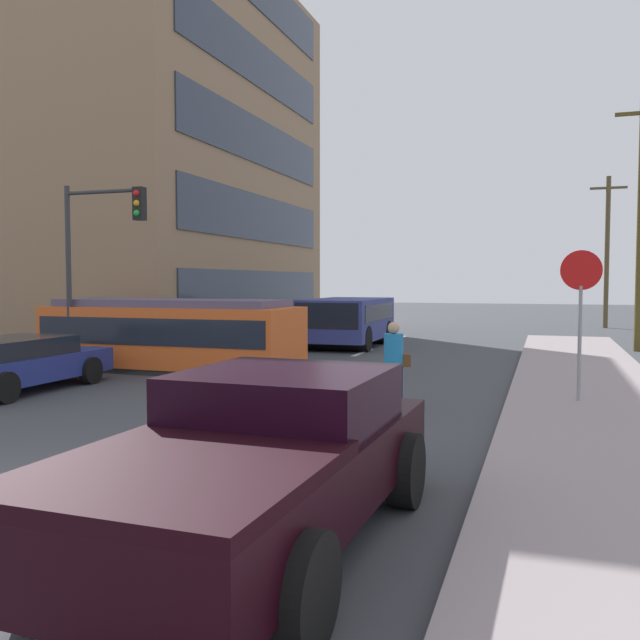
# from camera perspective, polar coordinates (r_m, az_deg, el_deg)

# --- Properties ---
(ground_plane) EXTENTS (120.00, 120.00, 0.00)m
(ground_plane) POSITION_cam_1_polar(r_m,az_deg,el_deg) (16.99, -1.84, -4.91)
(ground_plane) COLOR #3D3F44
(sidewalk_curb_right) EXTENTS (3.20, 36.00, 0.14)m
(sidewalk_curb_right) POSITION_cam_1_polar(r_m,az_deg,el_deg) (12.01, 22.86, -8.27)
(sidewalk_curb_right) COLOR gray
(sidewalk_curb_right) RESTS_ON ground
(lane_stripe_1) EXTENTS (0.16, 2.40, 0.01)m
(lane_stripe_1) POSITION_cam_1_polar(r_m,az_deg,el_deg) (10.03, -18.38, -10.83)
(lane_stripe_1) COLOR silver
(lane_stripe_1) RESTS_ON ground
(lane_stripe_2) EXTENTS (0.16, 2.40, 0.01)m
(lane_stripe_2) POSITION_cam_1_polar(r_m,az_deg,el_deg) (13.36, -7.91, -7.16)
(lane_stripe_2) COLOR silver
(lane_stripe_2) RESTS_ON ground
(lane_stripe_3) EXTENTS (0.16, 2.40, 0.01)m
(lane_stripe_3) POSITION_cam_1_polar(r_m,az_deg,el_deg) (22.88, 3.65, -2.78)
(lane_stripe_3) COLOR silver
(lane_stripe_3) RESTS_ON ground
(lane_stripe_4) EXTENTS (0.16, 2.40, 0.01)m
(lane_stripe_4) POSITION_cam_1_polar(r_m,az_deg,el_deg) (28.69, 6.76, -1.56)
(lane_stripe_4) COLOR silver
(lane_stripe_4) RESTS_ON ground
(corner_building) EXTENTS (16.49, 16.01, 16.00)m
(corner_building) POSITION_cam_1_polar(r_m,az_deg,el_deg) (33.40, -18.50, 12.74)
(corner_building) COLOR #927354
(corner_building) RESTS_ON ground
(streetcar_tram) EXTENTS (7.03, 2.63, 1.94)m
(streetcar_tram) POSITION_cam_1_polar(r_m,az_deg,el_deg) (18.73, -12.50, -1.13)
(streetcar_tram) COLOR #E05C23
(streetcar_tram) RESTS_ON ground
(city_bus) EXTENTS (2.58, 5.08, 1.78)m
(city_bus) POSITION_cam_1_polar(r_m,az_deg,el_deg) (24.90, 2.28, 0.06)
(city_bus) COLOR navy
(city_bus) RESTS_ON ground
(pedestrian_crossing) EXTENTS (0.51, 0.36, 1.67)m
(pedestrian_crossing) POSITION_cam_1_polar(r_m,az_deg,el_deg) (12.61, 6.31, -3.46)
(pedestrian_crossing) COLOR #21254A
(pedestrian_crossing) RESTS_ON ground
(pickup_truck_parked) EXTENTS (2.38, 5.05, 1.55)m
(pickup_truck_parked) POSITION_cam_1_polar(r_m,az_deg,el_deg) (6.29, -4.85, -11.70)
(pickup_truck_parked) COLOR black
(pickup_truck_parked) RESTS_ON ground
(parked_sedan_mid) EXTENTS (2.13, 4.54, 1.19)m
(parked_sedan_mid) POSITION_cam_1_polar(r_m,az_deg,el_deg) (16.25, -24.52, -3.35)
(parked_sedan_mid) COLOR navy
(parked_sedan_mid) RESTS_ON ground
(parked_sedan_far) EXTENTS (2.06, 4.63, 1.19)m
(parked_sedan_far) POSITION_cam_1_polar(r_m,az_deg,el_deg) (22.86, -10.29, -1.27)
(parked_sedan_far) COLOR navy
(parked_sedan_far) RESTS_ON ground
(parked_sedan_furthest) EXTENTS (1.95, 4.21, 1.19)m
(parked_sedan_furthest) POSITION_cam_1_polar(r_m,az_deg,el_deg) (29.13, -3.93, -0.25)
(parked_sedan_furthest) COLOR #2E5037
(parked_sedan_furthest) RESTS_ON ground
(stop_sign) EXTENTS (0.76, 0.07, 2.88)m
(stop_sign) POSITION_cam_1_polar(r_m,az_deg,el_deg) (13.69, 21.33, 2.11)
(stop_sign) COLOR gray
(stop_sign) RESTS_ON sidewalk_curb_right
(traffic_light_mast) EXTENTS (2.44, 0.33, 4.96)m
(traffic_light_mast) POSITION_cam_1_polar(r_m,az_deg,el_deg) (18.57, -18.41, 6.31)
(traffic_light_mast) COLOR #333333
(traffic_light_mast) RESTS_ON ground
(utility_pole_far) EXTENTS (1.80, 0.24, 7.86)m
(utility_pole_far) POSITION_cam_1_polar(r_m,az_deg,el_deg) (38.01, 23.26, 5.58)
(utility_pole_far) COLOR brown
(utility_pole_far) RESTS_ON ground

